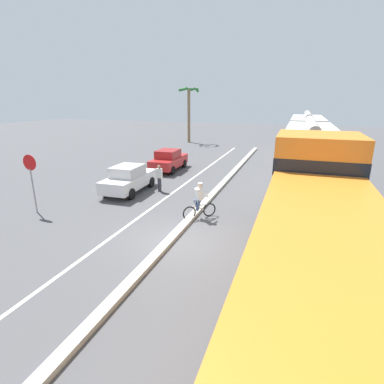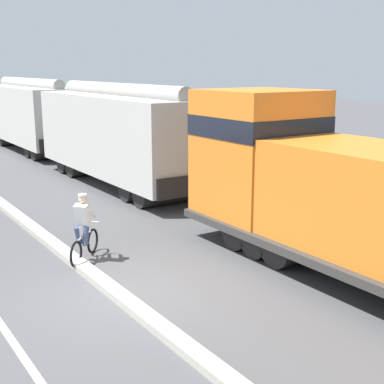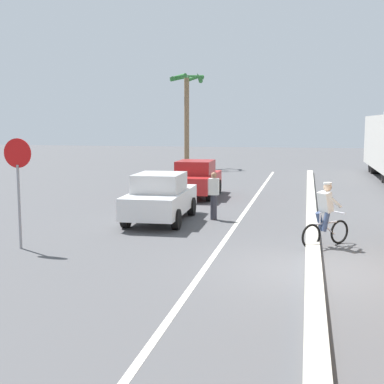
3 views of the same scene
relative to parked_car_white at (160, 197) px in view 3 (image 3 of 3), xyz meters
The scene contains 9 objects.
ground_plane 7.12m from the parked_car_white, 45.69° to the right, with size 120.00×120.00×0.00m, color #4C4C4F.
median_curb 5.08m from the parked_car_white, 10.72° to the left, with size 0.36×36.00×0.16m, color #B2AD9E.
lane_stripe 2.83m from the parked_car_white, 20.20° to the left, with size 0.14×36.00×0.01m, color silver.
parked_car_white is the anchor object (origin of this frame).
parked_car_red 6.07m from the parked_car_white, 90.55° to the left, with size 1.90×4.23×1.62m.
cyclist 5.87m from the parked_car_white, 26.26° to the right, with size 1.27×1.23×1.71m.
stop_sign 5.32m from the parked_car_white, 119.34° to the right, with size 0.76×0.08×2.88m.
palm_tree_near 22.36m from the parked_car_white, 100.47° to the left, with size 2.73×2.79×6.93m.
pedestrian_by_cars 1.81m from the parked_car_white, 21.93° to the left, with size 0.34×0.22×1.62m.
Camera 3 is at (-0.20, -11.92, 3.28)m, focal length 50.00 mm.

